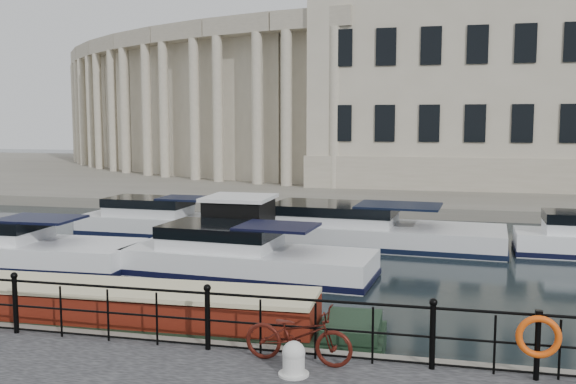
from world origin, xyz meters
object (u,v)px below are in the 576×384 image
object	(u,v)px
bicycle	(298,335)
life_ring_post	(538,338)
narrowboat	(69,320)
mooring_bollard	(294,359)
harbour_hut	(239,229)

from	to	relation	value
bicycle	life_ring_post	bearing A→B (deg)	-83.63
life_ring_post	narrowboat	bearing A→B (deg)	170.25
bicycle	narrowboat	size ratio (longest dim) A/B	0.14
mooring_bollard	harbour_hut	bearing A→B (deg)	111.86
mooring_bollard	harbour_hut	distance (m)	12.03
bicycle	life_ring_post	xyz separation A→B (m)	(3.90, 0.11, 0.22)
narrowboat	harbour_hut	xyz separation A→B (m)	(1.09, 8.90, 0.59)
bicycle	mooring_bollard	xyz separation A→B (m)	(0.04, -0.54, -0.24)
life_ring_post	harbour_hut	bearing A→B (deg)	128.39
mooring_bollard	life_ring_post	xyz separation A→B (m)	(3.86, 0.64, 0.45)
mooring_bollard	narrowboat	distance (m)	6.03
mooring_bollard	narrowboat	size ratio (longest dim) A/B	0.04
narrowboat	mooring_bollard	bearing A→B (deg)	-23.82
life_ring_post	harbour_hut	distance (m)	13.42
mooring_bollard	narrowboat	bearing A→B (deg)	157.88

